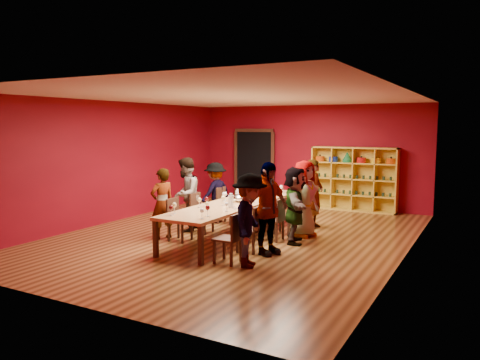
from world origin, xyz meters
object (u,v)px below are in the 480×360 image
Objects in this scene: chair_person_right_0 at (232,236)px; person_right_4 at (314,194)px; person_right_2 at (295,205)px; chair_person_right_1 at (253,227)px; tasting_table at (237,204)px; shelving_unit at (354,176)px; chair_person_left_2 at (199,211)px; chair_person_left_3 at (225,203)px; chair_person_right_3 at (288,212)px; person_left_2 at (186,194)px; chair_person_right_2 at (276,217)px; person_left_3 at (215,193)px; wine_bottle at (270,188)px; person_right_0 at (250,220)px; chair_person_left_1 at (177,217)px; person_left_1 at (162,204)px; person_right_1 at (267,209)px; person_right_3 at (304,199)px; chair_person_right_4 at (303,206)px; spittoon_bowl at (240,198)px.

person_right_4 is at bearing 85.39° from chair_person_right_0.
chair_person_right_1 is at bearing 136.87° from person_right_2.
person_right_4 reaches higher than tasting_table.
shelving_unit reaches higher than chair_person_left_2.
tasting_table is at bearing 116.38° from chair_person_right_0.
chair_person_left_3 is at bearing -125.07° from shelving_unit.
chair_person_left_3 reaches higher than tasting_table.
chair_person_right_3 is 0.55× the size of person_right_4.
person_right_4 is at bearing 107.50° from person_left_2.
chair_person_right_3 is at bearing 90.00° from chair_person_right_2.
person_left_3 reaches higher than wine_bottle.
shelving_unit is 6.19m from chair_person_right_0.
shelving_unit is 6.16m from person_right_0.
chair_person_left_2 is 2.26m from person_right_2.
shelving_unit is 5.01m from chair_person_left_2.
chair_person_left_1 is at bearing -90.00° from chair_person_left_2.
chair_person_left_3 is 0.57× the size of person_right_2.
tasting_table is 1.60m from person_left_1.
person_right_1 is at bearing -23.18° from chair_person_left_2.
chair_person_right_2 is 1.62m from person_right_4.
person_right_2 is 0.64m from person_right_3.
person_right_4 is at bearing -15.94° from person_right_2.
chair_person_right_1 is 1.05m from chair_person_right_2.
wine_bottle is (-1.35, -2.72, -0.12)m from shelving_unit.
person_right_3 is 5.37× the size of wine_bottle.
chair_person_left_1 is 1.00× the size of chair_person_right_0.
chair_person_left_1 is 2.14m from person_right_1.
chair_person_right_1 is (0.00, 0.83, 0.00)m from chair_person_right_0.
chair_person_right_2 is at bearing 134.69° from person_left_1.
person_right_3 is (2.56, 0.78, -0.01)m from person_left_2.
chair_person_right_4 is (0.00, 1.57, 0.00)m from chair_person_right_2.
person_right_1 is (2.47, -0.90, 0.03)m from person_left_2.
spittoon_bowl reaches higher than chair_person_right_1.
shelving_unit is 1.60× the size of person_left_1.
chair_person_left_3 is 2.68× the size of spittoon_bowl.
chair_person_left_1 is 2.74m from wine_bottle.
chair_person_left_3 is at bearing 151.45° from chair_person_right_2.
shelving_unit is 4.04m from chair_person_left_3.
person_left_3 is at bearing 154.63° from chair_person_right_2.
person_right_1 is 1.68m from person_right_3.
chair_person_right_0 is at bearing -90.00° from chair_person_right_2.
person_left_2 reaches higher than chair_person_right_0.
chair_person_right_0 and chair_person_right_2 have the same top height.
shelving_unit is 1.50× the size of person_right_0.
person_right_3 reaches higher than person_right_4.
person_right_0 is 2.51m from person_right_3.
person_right_3 is (0.09, 1.68, -0.04)m from person_right_1.
chair_person_right_0 is 1.00× the size of chair_person_right_2.
person_right_1 is 1.59m from spittoon_bowl.
person_right_4 is at bearing 0.71° from wine_bottle.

